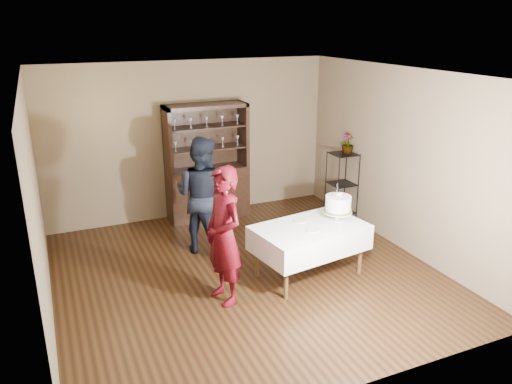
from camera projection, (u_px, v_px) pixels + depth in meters
floor at (247, 273)px, 6.89m from camera, size 5.00×5.00×0.00m
ceiling at (245, 74)px, 6.01m from camera, size 5.00×5.00×0.00m
back_wall at (191, 140)px, 8.62m from camera, size 5.00×0.02×2.70m
wall_left at (37, 208)px, 5.51m from camera, size 0.02×5.00×2.70m
wall_right at (401, 160)px, 7.40m from camera, size 0.02×5.00×2.70m
china_hutch at (207, 181)px, 8.70m from camera, size 1.40×0.48×2.00m
plant_etagere at (342, 184)px, 8.58m from camera, size 0.42×0.42×1.20m
cake_table at (309, 238)px, 6.67m from camera, size 1.58×1.11×0.73m
woman at (224, 236)px, 5.98m from camera, size 0.53×0.70×1.73m
man at (202, 195)px, 7.33m from camera, size 1.07×1.08×1.76m
cake at (338, 205)px, 6.76m from camera, size 0.46×0.46×0.54m
plate_near at (313, 230)px, 6.47m from camera, size 0.23×0.23×0.01m
plate_far at (300, 221)px, 6.77m from camera, size 0.23×0.23×0.01m
potted_plant at (348, 144)px, 8.34m from camera, size 0.24×0.24×0.35m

